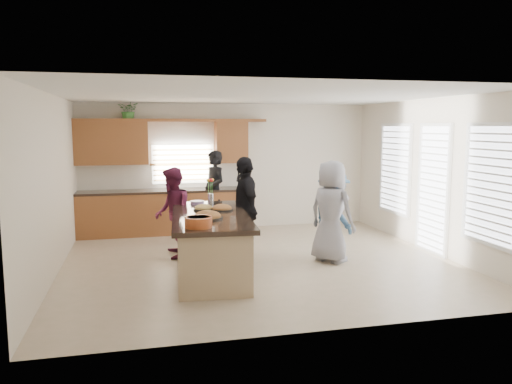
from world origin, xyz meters
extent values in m
plane|color=#C8AF95|center=(0.00, 0.00, 0.00)|extent=(6.50, 6.50, 0.00)
cube|color=silver|center=(0.00, 3.00, 1.40)|extent=(6.50, 0.02, 2.80)
cube|color=silver|center=(0.00, -3.00, 1.40)|extent=(6.50, 0.02, 2.80)
cube|color=silver|center=(-3.25, 0.00, 1.40)|extent=(0.02, 6.00, 2.80)
cube|color=silver|center=(3.25, 0.00, 1.40)|extent=(0.02, 6.00, 2.80)
cube|color=white|center=(0.00, 0.00, 2.80)|extent=(6.50, 6.00, 0.02)
cube|color=brown|center=(-1.43, 2.69, 0.45)|extent=(3.65, 0.62, 0.90)
cube|color=black|center=(-1.43, 2.69, 0.93)|extent=(3.70, 0.65, 0.05)
cube|color=brown|center=(-2.50, 2.82, 1.95)|extent=(1.50, 0.36, 0.90)
cube|color=brown|center=(0.05, 2.82, 1.95)|extent=(0.70, 0.36, 0.90)
cube|color=brown|center=(-1.23, 2.82, 2.43)|extent=(4.05, 0.40, 0.06)
cube|color=brown|center=(-1.00, 2.96, 1.48)|extent=(1.35, 0.08, 0.85)
cube|color=white|center=(3.22, 1.30, 1.42)|extent=(0.06, 1.10, 1.75)
cube|color=white|center=(3.22, -0.10, 1.17)|extent=(0.06, 0.85, 2.25)
cube|color=white|center=(3.22, -1.60, 1.42)|extent=(0.06, 1.10, 1.75)
cube|color=tan|center=(-0.90, -0.48, 0.44)|extent=(1.19, 2.57, 0.88)
cube|color=black|center=(-0.90, -0.48, 0.92)|extent=(1.36, 2.78, 0.07)
cube|color=black|center=(-0.90, -0.48, 0.04)|extent=(1.11, 2.48, 0.08)
cylinder|color=black|center=(-0.99, -0.86, 0.96)|extent=(0.45, 0.45, 0.02)
ellipsoid|color=#A56434|center=(-0.99, -0.86, 0.98)|extent=(0.40, 0.40, 0.18)
cylinder|color=black|center=(-0.67, -0.20, 0.96)|extent=(0.36, 0.36, 0.02)
ellipsoid|color=#A56434|center=(-0.67, -0.20, 0.98)|extent=(0.33, 0.33, 0.15)
cylinder|color=black|center=(-0.95, -0.09, 0.96)|extent=(0.33, 0.33, 0.02)
ellipsoid|color=tan|center=(-0.95, -0.09, 0.98)|extent=(0.30, 0.30, 0.13)
cylinder|color=#BE5222|center=(-1.20, -1.49, 1.02)|extent=(0.37, 0.37, 0.15)
cylinder|color=beige|center=(-1.20, -1.49, 1.08)|extent=(0.31, 0.31, 0.04)
cylinder|color=white|center=(-0.70, -1.32, 1.00)|extent=(0.08, 0.08, 0.10)
cylinder|color=#A783BE|center=(-0.98, 0.57, 0.98)|extent=(0.24, 0.24, 0.05)
cylinder|color=silver|center=(-0.71, 0.76, 1.03)|extent=(0.10, 0.10, 0.15)
imported|color=#336F2C|center=(-2.12, 2.82, 2.64)|extent=(0.51, 0.47, 0.47)
imported|color=black|center=(-0.37, 2.60, 0.89)|extent=(0.63, 0.76, 1.78)
imported|color=#5E1C38|center=(-1.40, 0.65, 0.80)|extent=(0.61, 0.78, 1.59)
imported|color=black|center=(-0.21, 0.19, 0.90)|extent=(0.49, 1.07, 1.79)
imported|color=#3D6387|center=(1.37, 0.07, 0.77)|extent=(0.74, 1.08, 1.54)
imported|color=gray|center=(1.20, -0.26, 0.87)|extent=(0.93, 1.01, 1.73)
camera|label=1|loc=(-1.96, -8.07, 2.30)|focal=35.00mm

